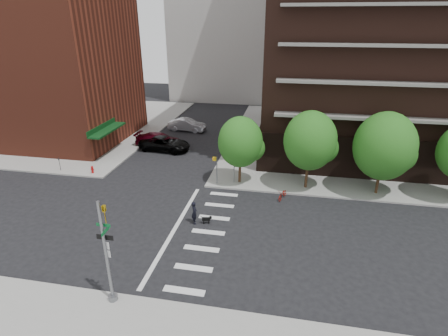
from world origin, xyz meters
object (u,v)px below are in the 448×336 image
Objects in this scene: parked_car_black at (165,144)px; parked_car_maroon at (159,140)px; parked_car_silver at (187,125)px; dog_walker at (194,213)px; scooter at (283,194)px; traffic_signal at (108,261)px; fire_hydrant at (92,169)px.

parked_car_maroon is at bearing 50.91° from parked_car_black.
parked_car_silver is 2.86× the size of dog_walker.
scooter is at bearing -71.76° from dog_walker.
parked_car_black is 1.57m from parked_car_maroon.
parked_car_silver is (0.33, 7.97, 0.02)m from parked_car_black.
parked_car_black is (-5.37, 23.18, -1.88)m from traffic_signal.
dog_walker is at bearing -146.83° from parked_car_black.
dog_walker reaches higher than parked_car_silver.
parked_car_black is 3.33× the size of dog_walker.
fire_hydrant is 0.41× the size of dog_walker.
parked_car_maroon is at bearing 8.05° from dog_walker.
traffic_signal reaches higher than parked_car_maroon.
traffic_signal is 1.06× the size of parked_car_maroon.
traffic_signal reaches higher than fire_hydrant.
parked_car_silver reaches higher than parked_car_black.
dog_walker reaches higher than parked_car_maroon.
traffic_signal is at bearing -56.74° from fire_hydrant.
dog_walker reaches higher than parked_car_black.
parked_car_maroon is at bearing 163.96° from scooter.
fire_hydrant is at bearing 40.22° from dog_walker.
parked_car_silver is 23.77m from dog_walker.
fire_hydrant is 18.62m from scooter.
parked_car_black is 16.85m from scooter.
traffic_signal is at bearing -102.59° from scooter.
fire_hydrant is at bearing -165.76° from scooter.
parked_car_maroon is 3.45× the size of scooter.
parked_car_black reaches higher than fire_hydrant.
parked_car_silver is at bearing 72.50° from fire_hydrant.
traffic_signal is 18.42m from fire_hydrant.
traffic_signal is 1.18× the size of parked_car_silver.
fire_hydrant is 16.63m from parked_car_silver.
parked_car_black is 1.16× the size of parked_car_silver.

